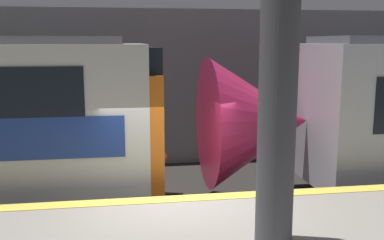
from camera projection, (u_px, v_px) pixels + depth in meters
name	position (u px, v px, depth m)	size (l,w,h in m)	color
station_rear_barrier	(151.00, 88.00, 13.09)	(50.00, 0.15, 4.54)	gray
support_pillar_near	(277.00, 112.00, 5.39)	(0.46, 0.46, 3.31)	#47474C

